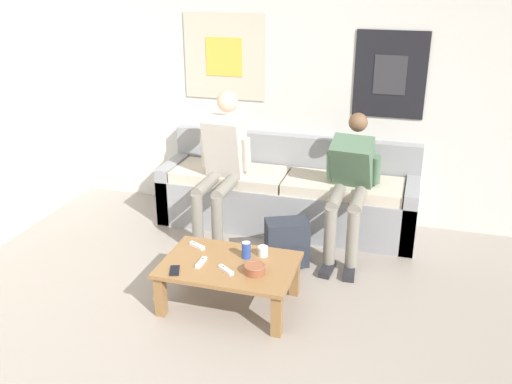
% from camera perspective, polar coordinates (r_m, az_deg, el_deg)
% --- Properties ---
extents(ground_plane, '(18.00, 18.00, 0.00)m').
position_cam_1_polar(ground_plane, '(3.74, -7.49, -17.19)').
color(ground_plane, gray).
extents(wall_back, '(10.00, 0.07, 2.55)m').
position_cam_1_polar(wall_back, '(5.46, 2.85, 10.66)').
color(wall_back, silver).
rests_on(wall_back, ground_plane).
extents(couch, '(2.38, 0.68, 0.82)m').
position_cam_1_polar(couch, '(5.39, 3.14, -0.36)').
color(couch, gray).
rests_on(couch, ground_plane).
extents(coffee_table, '(0.96, 0.65, 0.34)m').
position_cam_1_polar(coffee_table, '(4.16, -2.68, -7.80)').
color(coffee_table, olive).
rests_on(coffee_table, ground_plane).
extents(person_seated_adult, '(0.47, 0.86, 1.30)m').
position_cam_1_polar(person_seated_adult, '(5.05, -3.49, 3.01)').
color(person_seated_adult, gray).
rests_on(person_seated_adult, ground_plane).
extents(person_seated_teen, '(0.47, 0.97, 1.15)m').
position_cam_1_polar(person_seated_teen, '(4.87, 9.42, 1.13)').
color(person_seated_teen, gray).
rests_on(person_seated_teen, ground_plane).
extents(backpack, '(0.40, 0.34, 0.39)m').
position_cam_1_polar(backpack, '(4.73, 3.12, -5.22)').
color(backpack, '#282D38').
rests_on(backpack, ground_plane).
extents(ceramic_bowl, '(0.15, 0.15, 0.07)m').
position_cam_1_polar(ceramic_bowl, '(3.98, -0.12, -7.67)').
color(ceramic_bowl, brown).
rests_on(ceramic_bowl, coffee_table).
extents(pillar_candle, '(0.08, 0.08, 0.08)m').
position_cam_1_polar(pillar_candle, '(4.21, 0.69, -5.93)').
color(pillar_candle, silver).
rests_on(pillar_candle, coffee_table).
extents(drink_can_blue, '(0.07, 0.07, 0.12)m').
position_cam_1_polar(drink_can_blue, '(4.17, -0.99, -5.83)').
color(drink_can_blue, '#28479E').
rests_on(drink_can_blue, coffee_table).
extents(game_controller_near_left, '(0.14, 0.10, 0.03)m').
position_cam_1_polar(game_controller_near_left, '(4.36, -5.91, -5.36)').
color(game_controller_near_left, white).
rests_on(game_controller_near_left, coffee_table).
extents(game_controller_near_right, '(0.04, 0.14, 0.03)m').
position_cam_1_polar(game_controller_near_right, '(4.13, -5.50, -7.02)').
color(game_controller_near_right, white).
rests_on(game_controller_near_right, coffee_table).
extents(game_controller_far_center, '(0.14, 0.11, 0.03)m').
position_cam_1_polar(game_controller_far_center, '(4.02, -3.03, -7.79)').
color(game_controller_far_center, white).
rests_on(game_controller_far_center, coffee_table).
extents(cell_phone, '(0.11, 0.15, 0.01)m').
position_cam_1_polar(cell_phone, '(4.06, -8.14, -7.77)').
color(cell_phone, black).
rests_on(cell_phone, coffee_table).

